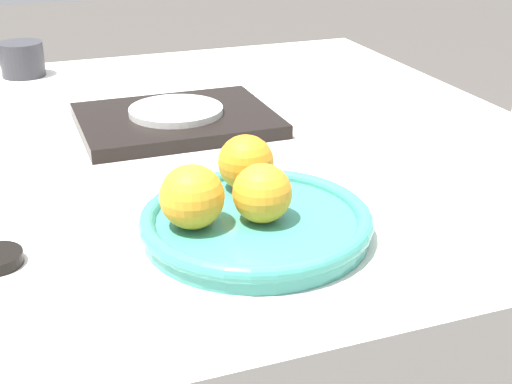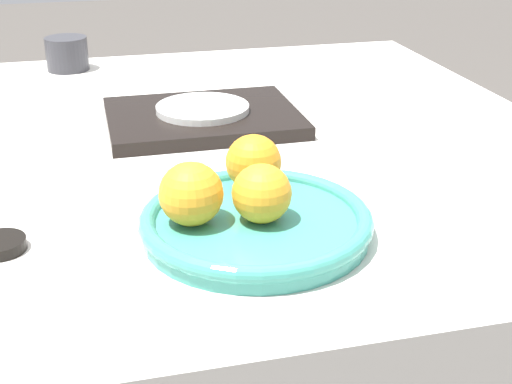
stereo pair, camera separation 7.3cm
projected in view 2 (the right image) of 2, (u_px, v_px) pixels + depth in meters
table at (140, 364)px, 1.16m from camera, size 1.28×1.04×0.77m
fruit_platter at (256, 223)px, 0.74m from camera, size 0.24×0.24×0.03m
orange_0 at (262, 193)px, 0.72m from camera, size 0.06×0.06×0.06m
orange_1 at (191, 194)px, 0.72m from camera, size 0.07×0.07×0.07m
orange_2 at (253, 162)px, 0.80m from camera, size 0.06×0.06×0.06m
serving_tray at (203, 118)px, 1.07m from camera, size 0.28×0.22×0.02m
side_plate at (203, 108)px, 1.06m from camera, size 0.14×0.14×0.01m
cup_0 at (67, 54)px, 1.35m from camera, size 0.08×0.08×0.06m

